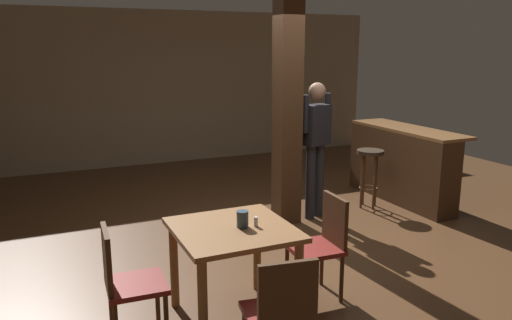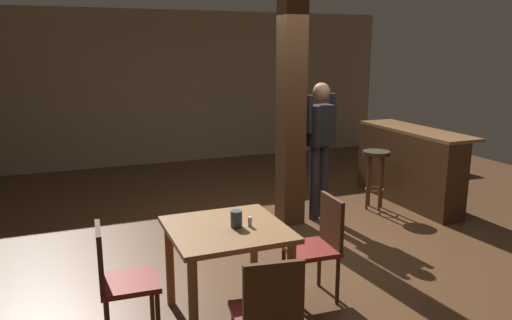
{
  "view_description": "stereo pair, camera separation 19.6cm",
  "coord_description": "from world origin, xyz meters",
  "views": [
    {
      "loc": [
        -2.54,
        -4.68,
        2.14
      ],
      "look_at": [
        -0.55,
        -0.25,
        1.04
      ],
      "focal_mm": 35.0,
      "sensor_mm": 36.0,
      "label": 1
    },
    {
      "loc": [
        -2.36,
        -4.76,
        2.14
      ],
      "look_at": [
        -0.55,
        -0.25,
        1.04
      ],
      "focal_mm": 35.0,
      "sensor_mm": 36.0,
      "label": 2
    }
  ],
  "objects": [
    {
      "name": "chair_west",
      "position": [
        -2.04,
        -1.28,
        0.51
      ],
      "size": [
        0.44,
        0.44,
        0.89
      ],
      "color": "maroon",
      "rests_on": "ground_plane"
    },
    {
      "name": "napkin_cup",
      "position": [
        -1.13,
        -1.3,
        0.84
      ],
      "size": [
        0.09,
        0.09,
        0.13
      ],
      "primitive_type": "cylinder",
      "color": "#33475B",
      "rests_on": "dining_table"
    },
    {
      "name": "ground_plane",
      "position": [
        0.0,
        0.0,
        0.0
      ],
      "size": [
        10.8,
        10.8,
        0.0
      ],
      "primitive_type": "plane",
      "color": "#4C301C"
    },
    {
      "name": "bar_stool_near",
      "position": [
        1.54,
        0.65,
        0.6
      ],
      "size": [
        0.36,
        0.36,
        0.79
      ],
      "color": "#2D2319",
      "rests_on": "ground_plane"
    },
    {
      "name": "chair_east",
      "position": [
        -0.36,
        -1.23,
        0.51
      ],
      "size": [
        0.44,
        0.44,
        0.89
      ],
      "color": "maroon",
      "rests_on": "ground_plane"
    },
    {
      "name": "pillar",
      "position": [
        0.24,
        0.6,
        1.4
      ],
      "size": [
        0.28,
        0.28,
        2.8
      ],
      "primitive_type": "cube",
      "color": "#422816",
      "rests_on": "ground_plane"
    },
    {
      "name": "dining_table",
      "position": [
        -1.2,
        -1.27,
        0.63
      ],
      "size": [
        0.9,
        0.9,
        0.77
      ],
      "color": "brown",
      "rests_on": "ground_plane"
    },
    {
      "name": "standing_person",
      "position": [
        0.65,
        0.59,
        1.0
      ],
      "size": [
        0.47,
        0.29,
        1.72
      ],
      "color": "black",
      "rests_on": "ground_plane"
    },
    {
      "name": "wall_back",
      "position": [
        0.0,
        4.5,
        1.4
      ],
      "size": [
        8.0,
        0.1,
        2.8
      ],
      "primitive_type": "cube",
      "color": "gray",
      "rests_on": "ground_plane"
    },
    {
      "name": "bar_counter",
      "position": [
        2.12,
        0.71,
        0.53
      ],
      "size": [
        0.56,
        1.88,
        1.04
      ],
      "color": "brown",
      "rests_on": "ground_plane"
    },
    {
      "name": "chair_south",
      "position": [
        -1.23,
        -2.15,
        0.51
      ],
      "size": [
        0.48,
        0.48,
        0.89
      ],
      "color": "maroon",
      "rests_on": "ground_plane"
    },
    {
      "name": "salt_shaker",
      "position": [
        -1.03,
        -1.32,
        0.81
      ],
      "size": [
        0.03,
        0.03,
        0.08
      ],
      "primitive_type": "cylinder",
      "color": "silver",
      "rests_on": "dining_table"
    }
  ]
}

